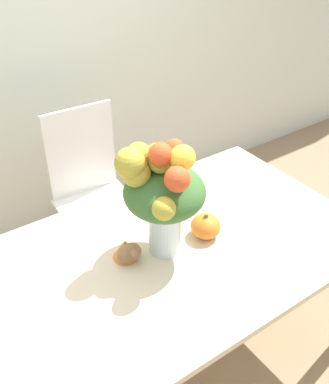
{
  "coord_description": "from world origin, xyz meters",
  "views": [
    {
      "loc": [
        -0.81,
        -1.09,
        1.96
      ],
      "look_at": [
        -0.04,
        0.02,
        1.03
      ],
      "focal_mm": 42.0,
      "sensor_mm": 36.0,
      "label": 1
    }
  ],
  "objects_px": {
    "pumpkin": "(206,226)",
    "dining_chair_near_window": "(94,194)",
    "flower_vase": "(161,191)",
    "turkey_figurine": "(127,251)"
  },
  "relations": [
    {
      "from": "flower_vase",
      "to": "turkey_figurine",
      "type": "relative_size",
      "value": 3.6
    },
    {
      "from": "flower_vase",
      "to": "pumpkin",
      "type": "bearing_deg",
      "value": -8.96
    },
    {
      "from": "pumpkin",
      "to": "turkey_figurine",
      "type": "xyz_separation_m",
      "value": [
        -0.34,
        0.07,
        -0.01
      ]
    },
    {
      "from": "pumpkin",
      "to": "dining_chair_near_window",
      "type": "height_order",
      "value": "dining_chair_near_window"
    },
    {
      "from": "dining_chair_near_window",
      "to": "pumpkin",
      "type": "bearing_deg",
      "value": -80.52
    },
    {
      "from": "turkey_figurine",
      "to": "dining_chair_near_window",
      "type": "height_order",
      "value": "dining_chair_near_window"
    },
    {
      "from": "dining_chair_near_window",
      "to": "flower_vase",
      "type": "bearing_deg",
      "value": -94.13
    },
    {
      "from": "flower_vase",
      "to": "turkey_figurine",
      "type": "bearing_deg",
      "value": 165.74
    },
    {
      "from": "pumpkin",
      "to": "turkey_figurine",
      "type": "relative_size",
      "value": 0.9
    },
    {
      "from": "pumpkin",
      "to": "dining_chair_near_window",
      "type": "distance_m",
      "value": 0.91
    }
  ]
}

